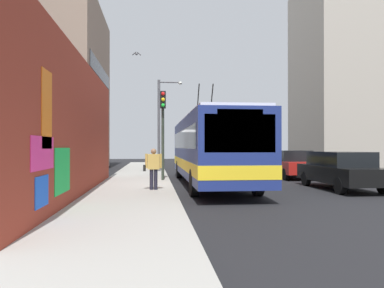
{
  "coord_description": "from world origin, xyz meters",
  "views": [
    {
      "loc": [
        -17.17,
        0.8,
        1.79
      ],
      "look_at": [
        2.83,
        -1.2,
        1.93
      ],
      "focal_mm": 36.02,
      "sensor_mm": 36.0,
      "label": 1
    }
  ],
  "objects_px": {
    "city_bus": "(210,147)",
    "parked_car_silver": "(263,160)",
    "parked_car_red": "(291,163)",
    "traffic_light": "(163,120)",
    "pedestrian_at_curb": "(153,166)",
    "parked_car_black": "(341,169)",
    "street_lamp": "(162,118)"
  },
  "relations": [
    {
      "from": "parked_car_black",
      "to": "parked_car_red",
      "type": "xyz_separation_m",
      "value": [
        5.91,
        0.0,
        -0.0
      ]
    },
    {
      "from": "parked_car_black",
      "to": "street_lamp",
      "type": "distance_m",
      "value": 13.17
    },
    {
      "from": "parked_car_red",
      "to": "pedestrian_at_curb",
      "type": "distance_m",
      "value": 10.21
    },
    {
      "from": "city_bus",
      "to": "parked_car_black",
      "type": "height_order",
      "value": "city_bus"
    },
    {
      "from": "city_bus",
      "to": "pedestrian_at_curb",
      "type": "height_order",
      "value": "city_bus"
    },
    {
      "from": "city_bus",
      "to": "parked_car_silver",
      "type": "distance_m",
      "value": 10.59
    },
    {
      "from": "parked_car_red",
      "to": "parked_car_silver",
      "type": "bearing_deg",
      "value": 0.0
    },
    {
      "from": "street_lamp",
      "to": "city_bus",
      "type": "bearing_deg",
      "value": -166.09
    },
    {
      "from": "parked_car_red",
      "to": "street_lamp",
      "type": "relative_size",
      "value": 0.71
    },
    {
      "from": "city_bus",
      "to": "street_lamp",
      "type": "xyz_separation_m",
      "value": [
        8.31,
        2.06,
        1.94
      ]
    },
    {
      "from": "traffic_light",
      "to": "parked_car_red",
      "type": "bearing_deg",
      "value": -71.85
    },
    {
      "from": "parked_car_red",
      "to": "city_bus",
      "type": "bearing_deg",
      "value": 124.75
    },
    {
      "from": "city_bus",
      "to": "parked_car_silver",
      "type": "xyz_separation_m",
      "value": [
        9.18,
        -5.2,
        -0.93
      ]
    },
    {
      "from": "pedestrian_at_curb",
      "to": "street_lamp",
      "type": "xyz_separation_m",
      "value": [
        11.27,
        -0.56,
        2.65
      ]
    },
    {
      "from": "parked_car_black",
      "to": "parked_car_silver",
      "type": "xyz_separation_m",
      "value": [
        11.49,
        0.0,
        -0.0
      ]
    },
    {
      "from": "parked_car_black",
      "to": "city_bus",
      "type": "bearing_deg",
      "value": 66.1
    },
    {
      "from": "parked_car_silver",
      "to": "parked_car_red",
      "type": "bearing_deg",
      "value": -180.0
    },
    {
      "from": "traffic_light",
      "to": "street_lamp",
      "type": "xyz_separation_m",
      "value": [
        7.11,
        -0.09,
        0.61
      ]
    },
    {
      "from": "street_lamp",
      "to": "parked_car_silver",
      "type": "bearing_deg",
      "value": -83.16
    },
    {
      "from": "pedestrian_at_curb",
      "to": "street_lamp",
      "type": "height_order",
      "value": "street_lamp"
    },
    {
      "from": "pedestrian_at_curb",
      "to": "parked_car_black",
      "type": "bearing_deg",
      "value": -85.23
    },
    {
      "from": "parked_car_black",
      "to": "pedestrian_at_curb",
      "type": "bearing_deg",
      "value": 94.77
    },
    {
      "from": "parked_car_silver",
      "to": "traffic_light",
      "type": "distance_m",
      "value": 11.08
    },
    {
      "from": "city_bus",
      "to": "parked_car_black",
      "type": "distance_m",
      "value": 5.76
    },
    {
      "from": "parked_car_silver",
      "to": "traffic_light",
      "type": "height_order",
      "value": "traffic_light"
    },
    {
      "from": "parked_car_silver",
      "to": "traffic_light",
      "type": "xyz_separation_m",
      "value": [
        -7.98,
        7.35,
        2.25
      ]
    },
    {
      "from": "city_bus",
      "to": "pedestrian_at_curb",
      "type": "relative_size",
      "value": 8.09
    },
    {
      "from": "traffic_light",
      "to": "parked_car_silver",
      "type": "bearing_deg",
      "value": -42.64
    },
    {
      "from": "city_bus",
      "to": "parked_car_red",
      "type": "height_order",
      "value": "city_bus"
    },
    {
      "from": "pedestrian_at_curb",
      "to": "parked_car_silver",
      "type": "bearing_deg",
      "value": -32.77
    },
    {
      "from": "parked_car_black",
      "to": "traffic_light",
      "type": "relative_size",
      "value": 1.13
    },
    {
      "from": "parked_car_silver",
      "to": "street_lamp",
      "type": "relative_size",
      "value": 0.77
    }
  ]
}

